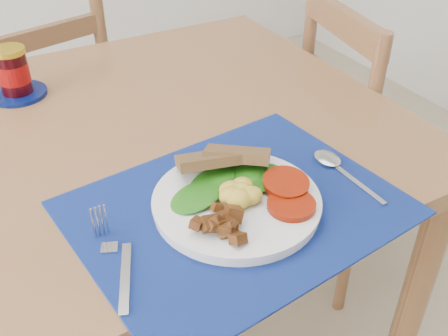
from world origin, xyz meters
name	(u,v)px	position (x,y,z in m)	size (l,w,h in m)	color
table	(51,188)	(0.00, 0.20, 0.67)	(1.40, 0.90, 0.75)	brown
chair_far	(29,77)	(0.09, 0.88, 0.60)	(0.53, 0.51, 1.19)	brown
chair_end	(363,122)	(0.85, 0.25, 0.54)	(0.44, 0.46, 1.06)	brown
placemat	(236,208)	(0.23, -0.11, 0.75)	(0.49, 0.38, 0.00)	black
breakfast_plate	(235,200)	(0.22, -0.12, 0.77)	(0.26, 0.26, 0.06)	silver
fork	(115,258)	(0.02, -0.13, 0.76)	(0.06, 0.18, 0.00)	#B2B5BA
spoon	(337,167)	(0.43, -0.11, 0.76)	(0.04, 0.17, 0.00)	#B2B5BA
jam_on_saucer	(14,75)	(0.01, 0.45, 0.80)	(0.12, 0.12, 0.11)	#04114B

